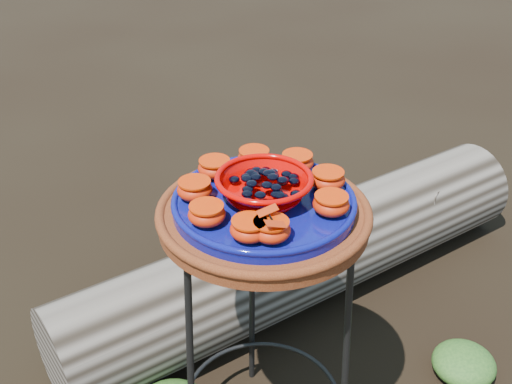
{
  "coord_description": "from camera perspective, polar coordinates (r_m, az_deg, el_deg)",
  "views": [
    {
      "loc": [
        -0.17,
        -1.13,
        1.47
      ],
      "look_at": [
        -0.02,
        0.0,
        0.78
      ],
      "focal_mm": 45.0,
      "sensor_mm": 36.0,
      "label": 1
    }
  ],
  "objects": [
    {
      "name": "driftwood_log",
      "position": [
        2.18,
        4.24,
        -5.71
      ],
      "size": [
        1.76,
        1.19,
        0.33
      ],
      "primitive_type": null,
      "rotation": [
        0.0,
        0.0,
        0.46
      ],
      "color": "black",
      "rests_on": "ground"
    },
    {
      "name": "orange_half_0",
      "position": [
        1.21,
        1.36,
        -3.41
      ],
      "size": [
        0.08,
        0.08,
        0.04
      ],
      "primitive_type": "ellipsoid",
      "color": "#C30001",
      "rests_on": "cobalt_plate"
    },
    {
      "name": "orange_half_3",
      "position": [
        1.44,
        3.68,
        2.65
      ],
      "size": [
        0.08,
        0.08,
        0.04
      ],
      "primitive_type": "ellipsoid",
      "color": "#C30001",
      "rests_on": "cobalt_plate"
    },
    {
      "name": "red_bowl",
      "position": [
        1.33,
        0.72,
        0.34
      ],
      "size": [
        0.19,
        0.19,
        0.05
      ],
      "primitive_type": null,
      "color": "#C50300",
      "rests_on": "cobalt_plate"
    },
    {
      "name": "orange_half_5",
      "position": [
        1.42,
        -3.69,
        2.13
      ],
      "size": [
        0.08,
        0.08,
        0.04
      ],
      "primitive_type": "ellipsoid",
      "color": "#C30001",
      "rests_on": "cobalt_plate"
    },
    {
      "name": "cobalt_plate",
      "position": [
        1.35,
        0.71,
        -1.1
      ],
      "size": [
        0.39,
        0.39,
        0.03
      ],
      "primitive_type": "cylinder",
      "color": "#0A0850",
      "rests_on": "terracotta_saucer"
    },
    {
      "name": "plant_stand",
      "position": [
        1.6,
        0.61,
        -13.24
      ],
      "size": [
        0.44,
        0.44,
        0.7
      ],
      "primitive_type": null,
      "color": "black",
      "rests_on": "ground"
    },
    {
      "name": "orange_half_8",
      "position": [
        1.22,
        -0.59,
        -3.34
      ],
      "size": [
        0.08,
        0.08,
        0.04
      ],
      "primitive_type": "ellipsoid",
      "color": "#C30001",
      "rests_on": "cobalt_plate"
    },
    {
      "name": "terracotta_saucer",
      "position": [
        1.37,
        0.7,
        -2.19
      ],
      "size": [
        0.45,
        0.45,
        0.04
      ],
      "primitive_type": "cylinder",
      "color": "#4F1506",
      "rests_on": "plant_stand"
    },
    {
      "name": "orange_half_1",
      "position": [
        1.3,
        6.69,
        -1.1
      ],
      "size": [
        0.08,
        0.08,
        0.04
      ],
      "primitive_type": "ellipsoid",
      "color": "#C30001",
      "rests_on": "cobalt_plate"
    },
    {
      "name": "orange_half_2",
      "position": [
        1.38,
        6.4,
        1.09
      ],
      "size": [
        0.08,
        0.08,
        0.04
      ],
      "primitive_type": "ellipsoid",
      "color": "#C30001",
      "rests_on": "cobalt_plate"
    },
    {
      "name": "butterfly",
      "position": [
        1.2,
        1.37,
        -2.3
      ],
      "size": [
        0.09,
        0.07,
        0.02
      ],
      "primitive_type": null,
      "rotation": [
        0.0,
        0.0,
        0.17
      ],
      "color": "#B92809",
      "rests_on": "orange_half_0"
    },
    {
      "name": "orange_half_7",
      "position": [
        1.26,
        -4.4,
        -1.99
      ],
      "size": [
        0.08,
        0.08,
        0.04
      ],
      "primitive_type": "ellipsoid",
      "color": "#C30001",
      "rests_on": "cobalt_plate"
    },
    {
      "name": "orange_half_4",
      "position": [
        1.46,
        -0.17,
        3.03
      ],
      "size": [
        0.08,
        0.08,
        0.04
      ],
      "primitive_type": "ellipsoid",
      "color": "#C30001",
      "rests_on": "cobalt_plate"
    },
    {
      "name": "foliage_right",
      "position": [
        2.07,
        18.0,
        -14.25
      ],
      "size": [
        0.19,
        0.19,
        0.09
      ],
      "primitive_type": "ellipsoid",
      "color": "#1E4219",
      "rests_on": "ground"
    },
    {
      "name": "glass_gems",
      "position": [
        1.31,
        0.73,
        1.83
      ],
      "size": [
        0.15,
        0.15,
        0.03
      ],
      "primitive_type": null,
      "color": "black",
      "rests_on": "red_bowl"
    },
    {
      "name": "foliage_back",
      "position": [
        2.12,
        -3.28,
        -10.34
      ],
      "size": [
        0.27,
        0.27,
        0.14
      ],
      "primitive_type": "ellipsoid",
      "color": "#1E4219",
      "rests_on": "ground"
    },
    {
      "name": "orange_half_6",
      "position": [
        1.34,
        -5.46,
        0.21
      ],
      "size": [
        0.08,
        0.08,
        0.04
      ],
      "primitive_type": "ellipsoid",
      "color": "#C30001",
      "rests_on": "cobalt_plate"
    }
  ]
}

